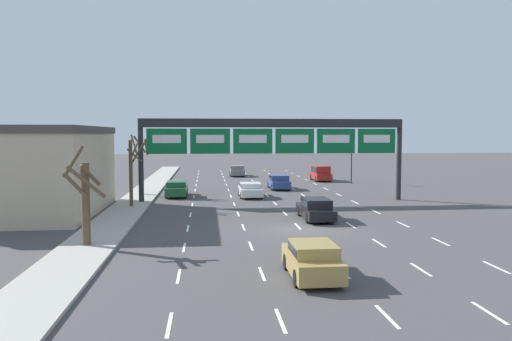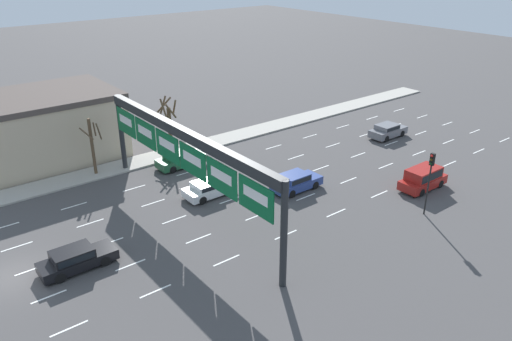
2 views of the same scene
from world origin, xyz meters
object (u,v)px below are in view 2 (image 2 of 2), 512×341
Objects in this scene: tree_bare_closest at (93,144)px; suv_red at (423,177)px; car_blue at (296,181)px; car_black at (76,258)px; car_grey at (388,130)px; traffic_light_near_gantry at (430,172)px; sign_gantry at (182,144)px; tree_bare_second at (169,123)px; car_white at (209,188)px; car_green at (180,159)px.

suv_red is at bearing 46.23° from tree_bare_closest.
car_blue is 0.92× the size of car_black.
tree_bare_closest reaches higher than car_grey.
traffic_light_near_gantry reaches higher than car_black.
sign_gantry is at bearing -101.13° from car_blue.
car_black is 24.65m from traffic_light_near_gantry.
car_grey is at bearing 101.60° from car_blue.
car_black is 0.95× the size of traffic_light_near_gantry.
sign_gantry is at bearing 12.34° from tree_bare_closest.
car_blue is at bearing 17.26° from tree_bare_second.
sign_gantry is 12.75m from tree_bare_second.
suv_red is 0.89× the size of traffic_light_near_gantry.
tree_bare_second is at bearing 92.45° from tree_bare_closest.
car_white is (-0.19, -22.06, -0.06)m from car_grey.
tree_bare_closest is at bearing -149.98° from car_white.
car_black is at bearing -103.77° from suv_red.
car_blue is 14.01m from tree_bare_second.
car_white is at bearing -12.02° from tree_bare_second.
car_green is at bearing 66.06° from tree_bare_closest.
car_grey is 0.98× the size of car_green.
car_black is at bearing -53.15° from car_green.
car_blue is at bearing -152.04° from traffic_light_near_gantry.
car_black is 16.23m from car_green.
car_black is 19.16m from tree_bare_second.
tree_bare_second is at bearing 155.85° from sign_gantry.
car_blue reaches higher than car_green.
car_blue is 10.40m from suv_red.
car_black is at bearing -26.66° from tree_bare_closest.
tree_bare_closest is (-12.88, -11.64, 2.12)m from car_blue.
car_white is (-9.69, -14.51, -0.30)m from suv_red.
car_grey is at bearing 93.30° from sign_gantry.
tree_bare_second is (-22.13, -8.84, -0.42)m from traffic_light_near_gantry.
car_grey is at bearing 89.51° from car_white.
traffic_light_near_gantry is at bearing 27.33° from car_green.
car_white is 0.83× the size of tree_bare_closest.
car_white is at bearing -119.14° from car_blue.
tree_bare_second is at bearing 133.08° from car_black.
traffic_light_near_gantry is 0.90× the size of tree_bare_second.
traffic_light_near_gantry is at bearing 68.10° from car_black.
tree_bare_second is at bearing 164.44° from car_green.
tree_bare_second reaches higher than traffic_light_near_gantry.
car_green is at bearing 126.85° from car_black.
tree_bare_second is at bearing 167.98° from car_white.
traffic_light_near_gantry reaches higher than car_white.
tree_bare_closest reaches higher than suv_red.
tree_bare_second is (-12.99, 13.89, 2.29)m from car_black.
tree_bare_second reaches higher than car_black.
traffic_light_near_gantry reaches higher than car_grey.
traffic_light_near_gantry is at bearing 52.41° from sign_gantry.
car_blue is 0.99× the size of suv_red.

